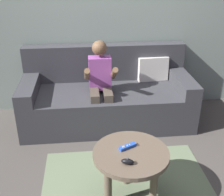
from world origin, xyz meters
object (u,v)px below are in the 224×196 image
object	(u,v)px
couch	(108,97)
person_seated_on_couch	(101,82)
game_remote_blue_near_edge	(128,147)
nunchuk_black	(128,162)
coffee_table	(131,160)

from	to	relation	value
couch	person_seated_on_couch	distance (m)	0.34
person_seated_on_couch	game_remote_blue_near_edge	xyz separation A→B (m)	(0.13, -1.04, -0.09)
couch	nunchuk_black	bearing A→B (deg)	-89.54
couch	nunchuk_black	distance (m)	1.42
coffee_table	game_remote_blue_near_edge	size ratio (longest dim) A/B	4.03
coffee_table	person_seated_on_couch	bearing A→B (deg)	97.79
coffee_table	nunchuk_black	distance (m)	0.18
couch	coffee_table	world-z (taller)	couch
nunchuk_black	person_seated_on_couch	bearing A→B (deg)	94.74
coffee_table	game_remote_blue_near_edge	xyz separation A→B (m)	(-0.02, 0.04, 0.09)
coffee_table	couch	bearing A→B (deg)	92.62
person_seated_on_couch	game_remote_blue_near_edge	size ratio (longest dim) A/B	6.92
game_remote_blue_near_edge	couch	bearing A→B (deg)	91.86
person_seated_on_couch	game_remote_blue_near_edge	bearing A→B (deg)	-82.87
couch	person_seated_on_couch	size ratio (longest dim) A/B	1.93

